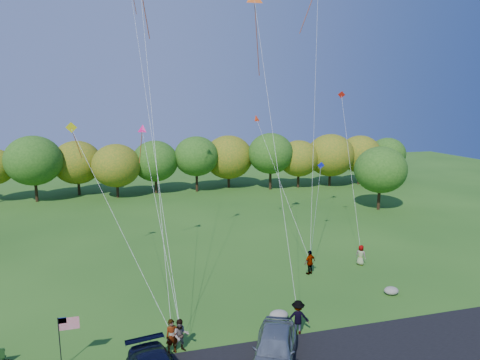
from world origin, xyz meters
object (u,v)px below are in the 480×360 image
object	(u,v)px
minivan_silver	(275,348)
flyer_c	(298,317)
flyer_d	(310,262)
flyer_b	(181,335)
flyer_a	(172,336)
flyer_e	(361,255)

from	to	relation	value
minivan_silver	flyer_c	distance (m)	3.23
flyer_d	flyer_b	bearing A→B (deg)	11.12
flyer_a	flyer_b	world-z (taller)	flyer_a
flyer_c	flyer_e	distance (m)	11.82
flyer_d	flyer_c	bearing A→B (deg)	37.13
flyer_a	flyer_c	xyz separation A→B (m)	(6.87, 0.00, 0.06)
flyer_a	flyer_b	xyz separation A→B (m)	(0.45, 0.00, -0.03)
flyer_c	flyer_e	size ratio (longest dim) A/B	1.21
flyer_b	flyer_d	size ratio (longest dim) A/B	0.95
flyer_b	minivan_silver	bearing A→B (deg)	-29.24
flyer_e	flyer_b	bearing A→B (deg)	80.22
flyer_a	flyer_b	distance (m)	0.45
minivan_silver	flyer_a	distance (m)	5.24
flyer_c	flyer_d	xyz separation A→B (m)	(4.07, 7.38, -0.05)
flyer_b	flyer_e	distance (m)	17.10
minivan_silver	flyer_e	xyz separation A→B (m)	(10.87, 10.39, -0.11)
flyer_a	flyer_e	size ratio (longest dim) A/B	1.13
minivan_silver	flyer_e	distance (m)	15.04
flyer_d	flyer_e	size ratio (longest dim) A/B	1.15
flyer_c	flyer_b	bearing A→B (deg)	18.44
minivan_silver	flyer_d	world-z (taller)	flyer_d
flyer_a	flyer_d	bearing A→B (deg)	22.81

